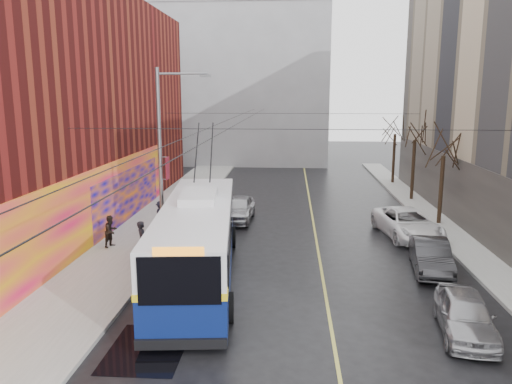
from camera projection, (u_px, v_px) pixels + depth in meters
The scene contains 21 objects.
ground at pixel (286, 357), 14.98m from camera, with size 140.00×140.00×0.00m, color black.
sidewalk_left at pixel (142, 237), 27.26m from camera, with size 4.00×60.00×0.15m, color gray.
sidewalk_right at pixel (461, 243), 26.09m from camera, with size 2.00×60.00×0.15m, color gray.
lane_line at pixel (315, 232), 28.58m from camera, with size 0.12×50.00×0.01m, color #BFB74C.
building_left at pixel (10, 108), 28.42m from camera, with size 12.11×36.00×14.00m.
building_far at pixel (239, 83), 57.67m from camera, with size 20.50×12.10×18.00m.
streetlight_pole at pixel (163, 155), 24.25m from camera, with size 2.65×0.60×9.00m.
catenary_wires at pixel (246, 121), 28.40m from camera, with size 18.00×60.00×0.22m.
tree_near at pixel (444, 143), 29.06m from camera, with size 3.20×3.20×6.40m.
tree_mid at pixel (415, 129), 35.86m from camera, with size 3.20×3.20×6.68m.
tree_far at pixel (396, 125), 42.73m from camera, with size 3.20×3.20×6.57m.
puddle at pixel (147, 349), 15.44m from camera, with size 2.32×3.18×0.01m, color black.
pigeons_flying at pixel (247, 105), 23.39m from camera, with size 2.83×2.36×1.12m.
trolleybus at pixel (198, 239), 21.11m from camera, with size 4.15×13.38×6.26m.
parked_car_a at pixel (465, 314), 16.28m from camera, with size 1.65×4.09×1.39m, color #A09FA4.
parked_car_b at pixel (431, 256), 22.11m from camera, with size 1.50×4.29×1.41m, color #2B2B2E.
parked_car_c at pixel (407, 223), 27.41m from camera, with size 2.58×5.59×1.55m, color white.
following_car at pixel (238, 208), 30.97m from camera, with size 1.83×4.55×1.55m, color #A1A1A6.
pedestrian_a at pixel (142, 241), 23.01m from camera, with size 0.69×0.45×1.89m, color black.
pedestrian_b at pixel (111, 231), 25.17m from camera, with size 0.79×0.61×1.62m, color black.
pedestrian_c at pixel (161, 214), 29.00m from camera, with size 0.98×0.56×1.52m, color black.
Camera 1 is at (0.05, -13.76, 7.77)m, focal length 35.00 mm.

